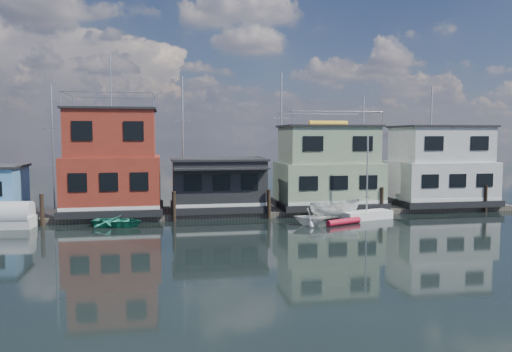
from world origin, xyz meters
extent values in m
plane|color=black|center=(0.00, 0.00, 0.00)|extent=(160.00, 160.00, 0.00)
cube|color=#595147|center=(0.00, 12.00, 0.20)|extent=(48.00, 5.00, 0.40)
cube|color=black|center=(-8.50, 12.00, 0.65)|extent=(7.40, 5.90, 0.50)
cube|color=maroon|center=(-8.50, 12.00, 2.77)|extent=(7.00, 5.50, 3.74)
cube|color=maroon|center=(-8.50, 12.00, 6.37)|extent=(6.30, 4.95, 3.46)
cube|color=black|center=(-8.50, 12.00, 8.18)|extent=(6.65, 5.23, 0.16)
cylinder|color=silver|center=(-8.50, 12.00, 10.26)|extent=(0.08, 0.08, 4.00)
cube|color=black|center=(-0.50, 12.00, 0.65)|extent=(7.40, 5.40, 0.50)
cube|color=black|center=(-0.50, 12.00, 2.60)|extent=(7.00, 5.00, 3.40)
cube|color=black|center=(-0.50, 12.00, 4.38)|extent=(7.30, 5.30, 0.16)
cube|color=black|center=(-0.50, 9.20, 3.79)|extent=(7.00, 1.20, 0.12)
cube|color=black|center=(8.50, 12.00, 0.65)|extent=(8.40, 5.90, 0.50)
cube|color=gray|center=(8.50, 12.00, 2.46)|extent=(8.00, 5.50, 3.12)
cube|color=gray|center=(8.50, 12.00, 5.46)|extent=(7.20, 4.95, 2.88)
cube|color=black|center=(8.50, 12.00, 6.98)|extent=(7.60, 5.23, 0.16)
cylinder|color=gold|center=(8.50, 12.00, 7.15)|extent=(3.20, 0.56, 0.56)
cube|color=black|center=(18.50, 12.00, 0.65)|extent=(8.40, 5.90, 0.50)
cube|color=silver|center=(18.50, 12.00, 2.46)|extent=(8.00, 5.50, 3.12)
cube|color=silver|center=(18.50, 12.00, 5.46)|extent=(7.20, 4.95, 2.88)
cube|color=black|center=(18.50, 12.00, 6.98)|extent=(7.60, 5.23, 0.16)
cylinder|color=#2D2116|center=(-13.00, 9.20, 1.10)|extent=(0.28, 0.28, 2.20)
cylinder|color=#2D2116|center=(-4.00, 9.20, 1.10)|extent=(0.28, 0.28, 2.20)
cylinder|color=#2D2116|center=(3.00, 9.20, 1.10)|extent=(0.28, 0.28, 2.20)
cylinder|color=#2D2116|center=(12.00, 9.20, 1.10)|extent=(0.28, 0.28, 2.20)
cylinder|color=#2D2116|center=(21.00, 9.20, 1.10)|extent=(0.28, 0.28, 2.20)
cylinder|color=silver|center=(-14.00, 18.00, 5.25)|extent=(0.16, 0.16, 10.50)
cylinder|color=silver|center=(-14.00, 18.00, 6.83)|extent=(1.40, 0.06, 0.06)
cylinder|color=silver|center=(-3.00, 18.00, 5.75)|extent=(0.16, 0.16, 11.50)
cylinder|color=silver|center=(-3.00, 18.00, 7.48)|extent=(1.40, 0.06, 0.06)
cylinder|color=silver|center=(6.00, 18.00, 6.00)|extent=(0.16, 0.16, 12.00)
cylinder|color=silver|center=(6.00, 18.00, 7.80)|extent=(1.40, 0.06, 0.06)
cylinder|color=silver|center=(14.00, 18.00, 5.00)|extent=(0.16, 0.16, 10.00)
cylinder|color=silver|center=(14.00, 18.00, 6.50)|extent=(1.40, 0.06, 0.06)
cylinder|color=silver|center=(21.00, 18.00, 5.50)|extent=(0.16, 0.16, 11.00)
cylinder|color=silver|center=(21.00, 18.00, 7.15)|extent=(1.40, 0.06, 0.06)
imported|color=#24856B|center=(-7.83, 7.94, 0.36)|extent=(4.05, 3.41, 0.72)
imported|color=white|center=(7.73, 7.90, 0.76)|extent=(3.92, 1.48, 1.51)
cube|color=white|center=(10.13, 7.70, 0.31)|extent=(4.16, 2.33, 0.61)
cylinder|color=silver|center=(10.13, 7.70, 3.42)|extent=(0.12, 0.12, 5.62)
cube|color=silver|center=(10.13, 7.70, 1.67)|extent=(0.38, 1.20, 0.05)
imported|color=silver|center=(5.24, 6.00, 0.61)|extent=(2.81, 2.61, 1.22)
cylinder|color=#B6132B|center=(7.64, 5.80, 0.22)|extent=(2.85, 1.59, 0.43)
camera|label=1|loc=(-4.58, -26.98, 6.20)|focal=35.00mm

